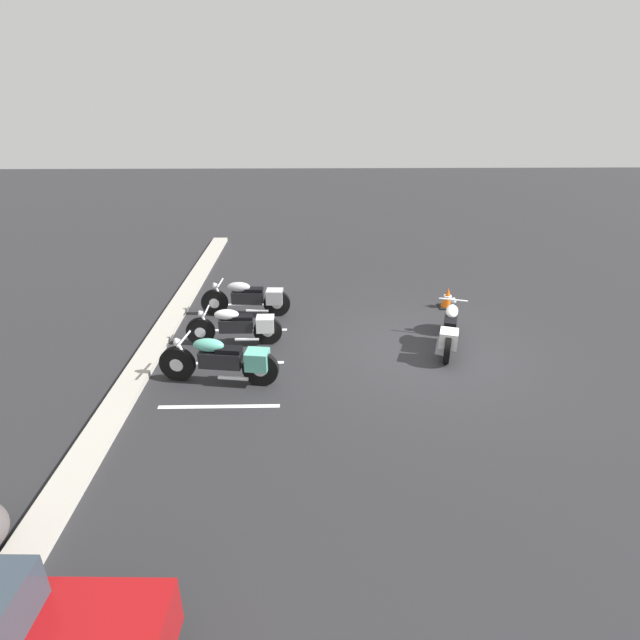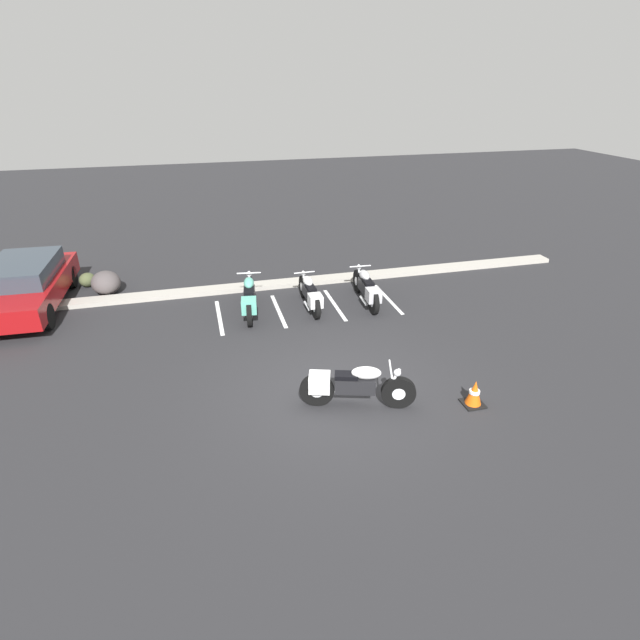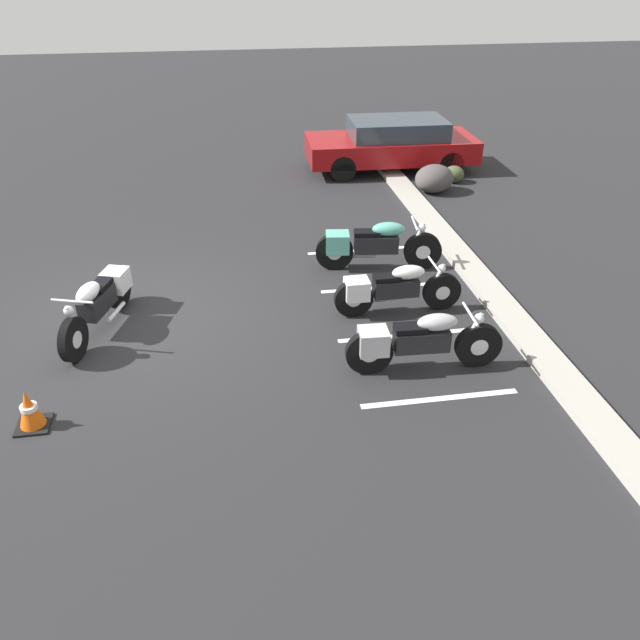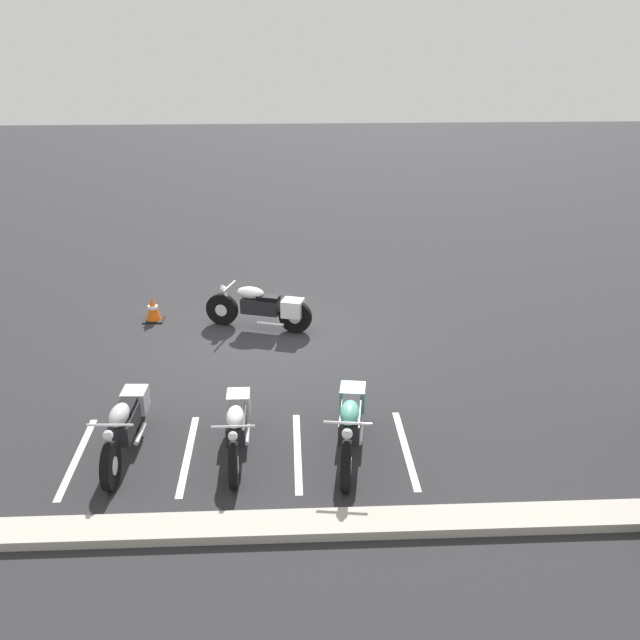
{
  "view_description": "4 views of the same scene",
  "coord_description": "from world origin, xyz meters",
  "px_view_note": "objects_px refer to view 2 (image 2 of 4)",
  "views": [
    {
      "loc": [
        -9.3,
        2.46,
        4.88
      ],
      "look_at": [
        0.63,
        2.26,
        0.45
      ],
      "focal_mm": 28.0,
      "sensor_mm": 36.0,
      "label": 1
    },
    {
      "loc": [
        -2.4,
        -7.85,
        5.64
      ],
      "look_at": [
        0.25,
        2.34,
        0.46
      ],
      "focal_mm": 28.0,
      "sensor_mm": 36.0,
      "label": 2
    },
    {
      "loc": [
        8.74,
        1.5,
        5.02
      ],
      "look_at": [
        1.28,
        2.71,
        0.49
      ],
      "focal_mm": 35.0,
      "sensor_mm": 36.0,
      "label": 3
    },
    {
      "loc": [
        -0.33,
        13.22,
        5.82
      ],
      "look_at": [
        -0.91,
        0.97,
        0.76
      ],
      "focal_mm": 42.0,
      "sensor_mm": 36.0,
      "label": 4
    }
  ],
  "objects_px": {
    "car_red": "(25,284)",
    "landscape_rock_1": "(87,280)",
    "parked_bike_0": "(249,297)",
    "traffic_cone": "(474,394)",
    "parked_bike_1": "(310,294)",
    "parked_bike_2": "(367,288)",
    "landscape_rock_0": "(106,283)",
    "motorcycle_white_featured": "(352,385)"
  },
  "relations": [
    {
      "from": "parked_bike_0",
      "to": "landscape_rock_1",
      "type": "xyz_separation_m",
      "value": [
        -4.41,
        3.12,
        -0.27
      ]
    },
    {
      "from": "landscape_rock_1",
      "to": "traffic_cone",
      "type": "xyz_separation_m",
      "value": [
        7.99,
        -8.2,
        0.04
      ]
    },
    {
      "from": "parked_bike_1",
      "to": "car_red",
      "type": "bearing_deg",
      "value": 74.89
    },
    {
      "from": "motorcycle_white_featured",
      "to": "parked_bike_1",
      "type": "relative_size",
      "value": 1.03
    },
    {
      "from": "parked_bike_1",
      "to": "landscape_rock_0",
      "type": "height_order",
      "value": "parked_bike_1"
    },
    {
      "from": "parked_bike_1",
      "to": "landscape_rock_1",
      "type": "height_order",
      "value": "parked_bike_1"
    },
    {
      "from": "parked_bike_0",
      "to": "motorcycle_white_featured",
      "type": "bearing_deg",
      "value": -155.74
    },
    {
      "from": "car_red",
      "to": "landscape_rock_1",
      "type": "xyz_separation_m",
      "value": [
        1.27,
        1.26,
        -0.47
      ]
    },
    {
      "from": "parked_bike_1",
      "to": "traffic_cone",
      "type": "distance_m",
      "value": 5.39
    },
    {
      "from": "landscape_rock_0",
      "to": "landscape_rock_1",
      "type": "xyz_separation_m",
      "value": [
        -0.62,
        0.72,
        -0.12
      ]
    },
    {
      "from": "car_red",
      "to": "landscape_rock_0",
      "type": "relative_size",
      "value": 4.69
    },
    {
      "from": "motorcycle_white_featured",
      "to": "landscape_rock_1",
      "type": "xyz_separation_m",
      "value": [
        -5.74,
        7.65,
        -0.25
      ]
    },
    {
      "from": "landscape_rock_1",
      "to": "traffic_cone",
      "type": "bearing_deg",
      "value": -45.72
    },
    {
      "from": "motorcycle_white_featured",
      "to": "landscape_rock_0",
      "type": "bearing_deg",
      "value": 143.92
    },
    {
      "from": "motorcycle_white_featured",
      "to": "car_red",
      "type": "bearing_deg",
      "value": 155.12
    },
    {
      "from": "parked_bike_2",
      "to": "traffic_cone",
      "type": "bearing_deg",
      "value": -172.37
    },
    {
      "from": "parked_bike_1",
      "to": "motorcycle_white_featured",
      "type": "bearing_deg",
      "value": 176.19
    },
    {
      "from": "landscape_rock_0",
      "to": "parked_bike_0",
      "type": "bearing_deg",
      "value": -32.41
    },
    {
      "from": "landscape_rock_1",
      "to": "traffic_cone",
      "type": "distance_m",
      "value": 11.45
    },
    {
      "from": "parked_bike_2",
      "to": "landscape_rock_1",
      "type": "height_order",
      "value": "parked_bike_2"
    },
    {
      "from": "motorcycle_white_featured",
      "to": "parked_bike_2",
      "type": "bearing_deg",
      "value": 84.76
    },
    {
      "from": "parked_bike_0",
      "to": "traffic_cone",
      "type": "height_order",
      "value": "parked_bike_0"
    },
    {
      "from": "landscape_rock_1",
      "to": "parked_bike_0",
      "type": "bearing_deg",
      "value": -35.31
    },
    {
      "from": "parked_bike_0",
      "to": "landscape_rock_1",
      "type": "relative_size",
      "value": 4.51
    },
    {
      "from": "traffic_cone",
      "to": "parked_bike_1",
      "type": "bearing_deg",
      "value": 111.58
    },
    {
      "from": "parked_bike_1",
      "to": "parked_bike_0",
      "type": "bearing_deg",
      "value": 87.5
    },
    {
      "from": "parked_bike_2",
      "to": "landscape_rock_1",
      "type": "relative_size",
      "value": 4.34
    },
    {
      "from": "motorcycle_white_featured",
      "to": "landscape_rock_1",
      "type": "distance_m",
      "value": 9.56
    },
    {
      "from": "parked_bike_0",
      "to": "parked_bike_1",
      "type": "xyz_separation_m",
      "value": [
        1.6,
        -0.06,
        -0.04
      ]
    },
    {
      "from": "parked_bike_2",
      "to": "landscape_rock_0",
      "type": "distance_m",
      "value": 7.41
    },
    {
      "from": "parked_bike_2",
      "to": "landscape_rock_0",
      "type": "relative_size",
      "value": 2.34
    },
    {
      "from": "parked_bike_1",
      "to": "traffic_cone",
      "type": "xyz_separation_m",
      "value": [
        1.98,
        -5.01,
        -0.19
      ]
    },
    {
      "from": "parked_bike_0",
      "to": "car_red",
      "type": "xyz_separation_m",
      "value": [
        -5.68,
        1.87,
        0.21
      ]
    },
    {
      "from": "parked_bike_2",
      "to": "motorcycle_white_featured",
      "type": "bearing_deg",
      "value": 160.06
    },
    {
      "from": "car_red",
      "to": "traffic_cone",
      "type": "relative_size",
      "value": 8.38
    },
    {
      "from": "motorcycle_white_featured",
      "to": "parked_bike_0",
      "type": "xyz_separation_m",
      "value": [
        -1.33,
        4.52,
        0.02
      ]
    },
    {
      "from": "parked_bike_1",
      "to": "car_red",
      "type": "xyz_separation_m",
      "value": [
        -7.28,
        1.93,
        0.25
      ]
    },
    {
      "from": "traffic_cone",
      "to": "parked_bike_0",
      "type": "bearing_deg",
      "value": 125.23
    },
    {
      "from": "car_red",
      "to": "landscape_rock_0",
      "type": "bearing_deg",
      "value": 107.76
    },
    {
      "from": "landscape_rock_0",
      "to": "parked_bike_2",
      "type": "bearing_deg",
      "value": -20.07
    },
    {
      "from": "motorcycle_white_featured",
      "to": "landscape_rock_0",
      "type": "relative_size",
      "value": 2.27
    },
    {
      "from": "parked_bike_1",
      "to": "landscape_rock_0",
      "type": "bearing_deg",
      "value": 65.12
    }
  ]
}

